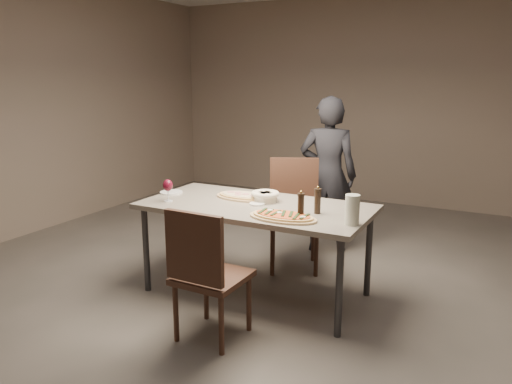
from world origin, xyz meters
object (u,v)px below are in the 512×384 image
at_px(bread_basket, 265,196).
at_px(diner, 328,175).
at_px(dining_table, 256,211).
at_px(carafe, 352,210).
at_px(pepper_mill_left, 301,205).
at_px(zucchini_pizza, 283,216).
at_px(chair_far, 294,207).
at_px(ham_pizza, 245,196).
at_px(chair_near, 205,269).

bearing_deg(bread_basket, diner, 83.20).
xyz_separation_m(dining_table, carafe, (0.83, -0.18, 0.16)).
bearing_deg(pepper_mill_left, bread_basket, 144.51).
distance_m(zucchini_pizza, diner, 1.53).
bearing_deg(zucchini_pizza, dining_table, 140.88).
xyz_separation_m(dining_table, chair_far, (0.02, 0.73, -0.13)).
bearing_deg(diner, ham_pizza, 60.82).
xyz_separation_m(bread_basket, diner, (0.13, 1.13, -0.02)).
bearing_deg(pepper_mill_left, chair_far, 115.57).
distance_m(pepper_mill_left, chair_near, 0.82).
bearing_deg(chair_near, dining_table, 95.06).
bearing_deg(chair_far, zucchini_pizza, 84.02).
relative_size(dining_table, zucchini_pizza, 3.54).
bearing_deg(zucchini_pizza, diner, 95.69).
relative_size(dining_table, ham_pizza, 3.52).
relative_size(zucchini_pizza, ham_pizza, 0.99).
bearing_deg(pepper_mill_left, carafe, 2.22).
bearing_deg(chair_far, dining_table, 64.07).
bearing_deg(pepper_mill_left, diner, 101.89).
xyz_separation_m(zucchini_pizza, ham_pizza, (-0.53, 0.41, -0.00)).
height_order(dining_table, chair_near, chair_near).
bearing_deg(zucchini_pizza, ham_pizza, 140.77).
relative_size(zucchini_pizza, chair_far, 0.51).
relative_size(dining_table, carafe, 8.69).
xyz_separation_m(pepper_mill_left, diner, (-0.30, 1.44, -0.07)).
distance_m(zucchini_pizza, chair_near, 0.68).
height_order(zucchini_pizza, carafe, carafe).
xyz_separation_m(zucchini_pizza, chair_far, (-0.34, 1.00, -0.21)).
distance_m(bread_basket, chair_near, 0.99).
bearing_deg(zucchini_pizza, carafe, 8.90).
bearing_deg(dining_table, carafe, -12.38).
relative_size(pepper_mill_left, carafe, 0.96).
distance_m(chair_near, diner, 2.10).
height_order(bread_basket, carafe, carafe).
height_order(carafe, chair_far, chair_far).
height_order(zucchini_pizza, chair_far, chair_far).
bearing_deg(chair_far, chair_near, 66.89).
bearing_deg(diner, bread_basket, 70.90).
bearing_deg(dining_table, diner, 82.78).
xyz_separation_m(ham_pizza, carafe, (1.01, -0.32, 0.09)).
bearing_deg(ham_pizza, zucchini_pizza, -46.98).
distance_m(bread_basket, carafe, 0.86).
height_order(dining_table, pepper_mill_left, pepper_mill_left).
distance_m(zucchini_pizza, bread_basket, 0.51).
bearing_deg(diner, pepper_mill_left, 89.59).
height_order(bread_basket, chair_far, chair_far).
bearing_deg(dining_table, chair_near, -85.97).
bearing_deg(pepper_mill_left, chair_near, -122.13).
height_order(zucchini_pizza, ham_pizza, zucchini_pizza).
bearing_deg(bread_basket, pepper_mill_left, -35.49).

